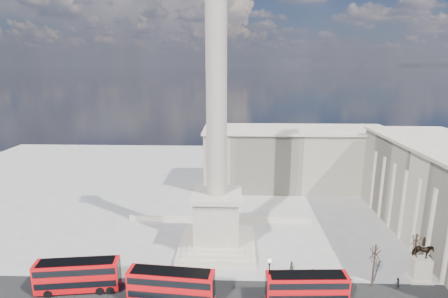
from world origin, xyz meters
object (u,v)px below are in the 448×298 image
Objects in this scene: victorian_lamp at (269,277)px; pedestrian_standing at (397,283)px; red_bus_a at (78,275)px; red_bus_b at (172,286)px; nelsons_column at (217,182)px; pedestrian_crossing at (312,274)px; pedestrian_walking at (292,266)px; equestrian_statue at (421,266)px; red_bus_c at (307,288)px.

victorian_lamp is 20.78m from pedestrian_standing.
red_bus_b reaches higher than red_bus_a.
nelsons_column is at bearing 117.80° from victorian_lamp.
red_bus_a reaches higher than pedestrian_standing.
red_bus_a is 14.72m from red_bus_b.
victorian_lamp is (8.24, -15.63, -8.78)m from nelsons_column.
pedestrian_crossing is (36.00, 4.05, -1.65)m from red_bus_a.
pedestrian_standing is (15.54, -3.94, -0.05)m from pedestrian_walking.
victorian_lamp is at bearing -1.95° from pedestrian_standing.
pedestrian_walking is 3.70m from pedestrian_crossing.
victorian_lamp is at bearing -125.88° from pedestrian_walking.
red_bus_b is (-5.65, -15.97, -10.28)m from nelsons_column.
red_bus_b is 13.97m from victorian_lamp.
red_bus_b is 38.96m from equestrian_statue.
nelsons_column is 32.88m from pedestrian_standing.
victorian_lamp is at bearing 177.58° from red_bus_c.
nelsons_column is 27.10× the size of pedestrian_walking.
equestrian_statue is 3.92× the size of pedestrian_crossing.
pedestrian_crossing is at bearing -178.51° from equestrian_statue.
pedestrian_crossing is at bearing 37.90° from victorian_lamp.
nelsons_column is at bearing 143.05° from pedestrian_walking.
red_bus_c is 5.72m from victorian_lamp.
victorian_lamp is (28.46, -1.82, 1.53)m from red_bus_a.
pedestrian_crossing is (-16.96, -0.44, -1.61)m from equestrian_statue.
pedestrian_standing is at bearing -153.63° from equestrian_statue.
victorian_lamp is (-5.47, -0.03, 1.67)m from red_bus_c.
pedestrian_crossing is at bearing -1.01° from red_bus_a.
red_bus_a reaches higher than pedestrian_crossing.
nelsons_column is at bearing -35.65° from pedestrian_standing.
victorian_lamp is at bearing 89.84° from pedestrian_crossing.
equestrian_statue is (38.39, 6.65, -0.08)m from red_bus_b.
red_bus_a is at bearing -175.68° from pedestrian_walking.
pedestrian_crossing is at bearing -21.46° from pedestrian_standing.
pedestrian_walking is 1.06× the size of pedestrian_standing.
nelsons_column is 19.10m from pedestrian_walking.
red_bus_a is (-20.22, -13.81, -10.31)m from nelsons_column.
equestrian_statue reaches higher than red_bus_a.
victorian_lamp reaches higher than pedestrian_crossing.
red_bus_c is (33.93, -1.78, -0.14)m from red_bus_a.
pedestrian_crossing reaches higher than pedestrian_standing.
pedestrian_crossing is (2.07, 5.84, -1.51)m from red_bus_c.
red_bus_c is at bearing -161.74° from equestrian_statue.
equestrian_statue is at bearing -2.58° from red_bus_a.
red_bus_a is 36.26m from pedestrian_crossing.
red_bus_a is at bearing -175.15° from equestrian_statue.
victorian_lamp reaches higher than pedestrian_walking.
equestrian_statue is (19.03, 6.28, 0.10)m from red_bus_c.
red_bus_b is at bearing -161.91° from pedestrian_walking.
victorian_lamp is 25.35m from equestrian_statue.
red_bus_a reaches higher than red_bus_c.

